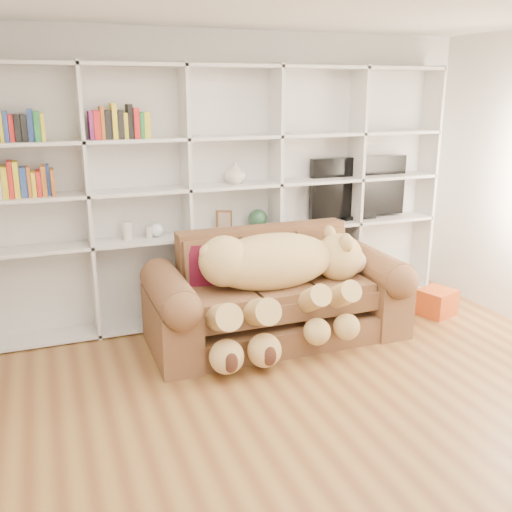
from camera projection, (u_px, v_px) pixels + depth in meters
name	position (u px, v px, depth m)	size (l,w,h in m)	color
floor	(348.00, 441.00, 3.66)	(5.00, 5.00, 0.00)	brown
wall_back	(226.00, 177.00, 5.52)	(5.00, 0.02, 2.70)	silver
bookshelf	(206.00, 185.00, 5.33)	(4.43, 0.35, 2.40)	silver
sofa	(276.00, 299.00, 5.12)	(2.27, 0.98, 0.95)	brown
teddy_bear	(278.00, 275.00, 4.84)	(1.66, 0.92, 0.96)	tan
throw_pillow	(211.00, 267.00, 4.98)	(0.39, 0.13, 0.39)	#580F25
gift_box	(437.00, 302.00, 5.69)	(0.32, 0.30, 0.26)	#BC4919
tv	(358.00, 188.00, 5.92)	(1.09, 0.18, 0.64)	black
picture_frame	(224.00, 220.00, 5.43)	(0.15, 0.03, 0.19)	brown
green_vase	(258.00, 219.00, 5.55)	(0.19, 0.19, 0.19)	#295135
figurine_tall	(127.00, 231.00, 5.12)	(0.08, 0.08, 0.17)	beige
figurine_short	(149.00, 232.00, 5.20)	(0.06, 0.06, 0.11)	beige
snow_globe	(157.00, 230.00, 5.22)	(0.12, 0.12, 0.12)	white
shelf_vase	(235.00, 173.00, 5.34)	(0.19, 0.19, 0.20)	beige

